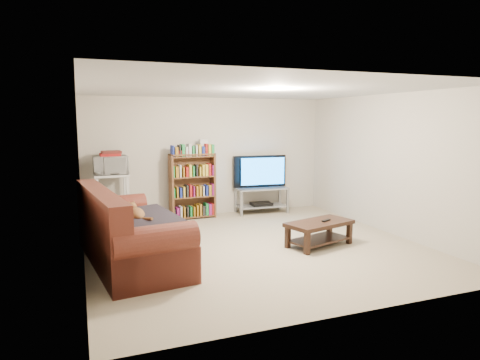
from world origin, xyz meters
name	(u,v)px	position (x,y,z in m)	size (l,w,h in m)	color
floor	(255,247)	(0.00, 0.00, 0.00)	(5.00, 5.00, 0.00)	tan
ceiling	(256,89)	(0.00, 0.00, 2.40)	(5.00, 5.00, 0.00)	white
wall_back	(208,157)	(0.00, 2.50, 1.20)	(5.00, 5.00, 0.00)	beige
wall_front	(355,198)	(0.00, -2.50, 1.20)	(5.00, 5.00, 0.00)	beige
wall_left	(80,178)	(-2.50, 0.00, 1.20)	(5.00, 5.00, 0.00)	beige
wall_right	(389,164)	(2.50, 0.00, 1.20)	(5.00, 5.00, 0.00)	beige
sofa	(125,238)	(-1.97, -0.06, 0.35)	(1.36, 2.54, 1.03)	#5E2318
blanket	(141,222)	(-1.75, -0.20, 0.59)	(0.94, 1.21, 0.10)	black
cat	(137,214)	(-1.78, 0.02, 0.65)	(0.26, 0.66, 0.20)	brown
coffee_table	(319,229)	(0.96, -0.30, 0.27)	(1.17, 0.80, 0.39)	black
remote	(326,220)	(1.06, -0.33, 0.40)	(0.17, 0.05, 0.02)	black
tv_stand	(261,196)	(1.07, 2.22, 0.36)	(1.11, 0.55, 0.54)	#999EA3
television	(262,172)	(1.07, 2.22, 0.88)	(1.16, 0.15, 0.67)	black
dvd_player	(261,204)	(1.07, 2.22, 0.19)	(0.43, 0.30, 0.06)	black
bookshelf	(193,185)	(-0.41, 2.24, 0.67)	(0.91, 0.32, 1.30)	brown
shelf_clutter	(197,148)	(-0.31, 2.26, 1.40)	(0.66, 0.23, 0.28)	silver
microwave_stand	(112,193)	(-1.96, 2.14, 0.62)	(0.62, 0.46, 0.97)	silver
microwave	(111,165)	(-1.96, 2.14, 1.14)	(0.60, 0.41, 0.33)	silver
game_boxes	(110,155)	(-1.96, 2.14, 1.33)	(0.35, 0.31, 0.05)	maroon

